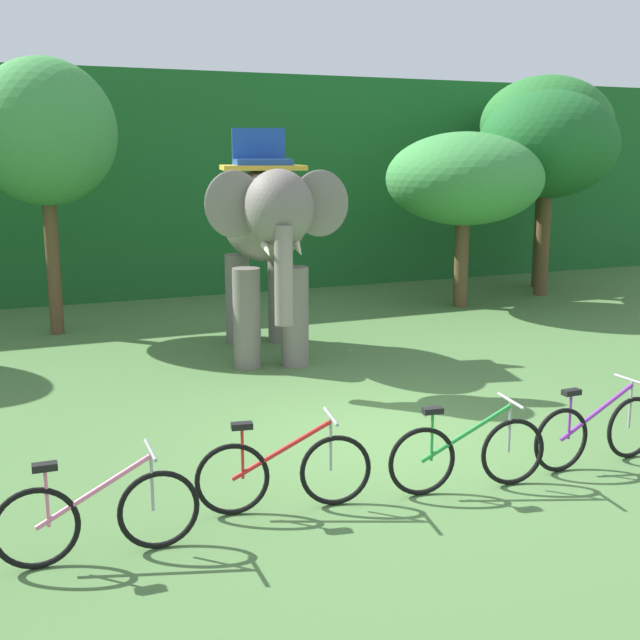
{
  "coord_description": "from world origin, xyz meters",
  "views": [
    {
      "loc": [
        -4.39,
        -8.24,
        3.36
      ],
      "look_at": [
        -0.46,
        1.0,
        1.3
      ],
      "focal_mm": 45.72,
      "sensor_mm": 36.0,
      "label": 1
    }
  ],
  "objects_px": {
    "elephant": "(266,226)",
    "bike_green": "(468,454)",
    "tree_right": "(464,179)",
    "tree_far_left": "(548,145)",
    "bike_pink": "(98,516)",
    "tree_center_right": "(546,126)",
    "bike_purple": "(597,431)",
    "bike_red": "(284,472)",
    "tree_center_left": "(45,133)"
  },
  "relations": [
    {
      "from": "elephant",
      "to": "bike_pink",
      "type": "relative_size",
      "value": 2.48
    },
    {
      "from": "tree_far_left",
      "to": "elephant",
      "type": "bearing_deg",
      "value": -158.11
    },
    {
      "from": "tree_center_right",
      "to": "bike_green",
      "type": "xyz_separation_m",
      "value": [
        -8.8,
        -10.23,
        -3.63
      ]
    },
    {
      "from": "elephant",
      "to": "tree_center_left",
      "type": "bearing_deg",
      "value": 132.53
    },
    {
      "from": "tree_right",
      "to": "bike_green",
      "type": "relative_size",
      "value": 2.25
    },
    {
      "from": "bike_green",
      "to": "elephant",
      "type": "bearing_deg",
      "value": 90.41
    },
    {
      "from": "tree_right",
      "to": "elephant",
      "type": "xyz_separation_m",
      "value": [
        -5.52,
        -2.73,
        -0.6
      ]
    },
    {
      "from": "bike_pink",
      "to": "bike_purple",
      "type": "height_order",
      "value": "same"
    },
    {
      "from": "elephant",
      "to": "bike_green",
      "type": "relative_size",
      "value": 2.5
    },
    {
      "from": "bike_red",
      "to": "bike_green",
      "type": "bearing_deg",
      "value": -8.52
    },
    {
      "from": "bike_red",
      "to": "bike_pink",
      "type": "bearing_deg",
      "value": -170.8
    },
    {
      "from": "elephant",
      "to": "bike_pink",
      "type": "height_order",
      "value": "elephant"
    },
    {
      "from": "bike_green",
      "to": "bike_purple",
      "type": "height_order",
      "value": "same"
    },
    {
      "from": "tree_right",
      "to": "bike_red",
      "type": "xyz_separation_m",
      "value": [
        -7.36,
        -8.41,
        -2.42
      ]
    },
    {
      "from": "tree_far_left",
      "to": "bike_pink",
      "type": "distance_m",
      "value": 15.28
    },
    {
      "from": "bike_pink",
      "to": "bike_green",
      "type": "height_order",
      "value": "same"
    },
    {
      "from": "bike_green",
      "to": "bike_red",
      "type": "bearing_deg",
      "value": 171.48
    },
    {
      "from": "tree_far_left",
      "to": "bike_red",
      "type": "distance_m",
      "value": 13.77
    },
    {
      "from": "tree_right",
      "to": "bike_purple",
      "type": "height_order",
      "value": "tree_right"
    },
    {
      "from": "tree_right",
      "to": "tree_center_left",
      "type": "bearing_deg",
      "value": 176.0
    },
    {
      "from": "tree_far_left",
      "to": "bike_purple",
      "type": "bearing_deg",
      "value": -124.88
    },
    {
      "from": "tree_center_right",
      "to": "bike_purple",
      "type": "relative_size",
      "value": 3.06
    },
    {
      "from": "tree_center_left",
      "to": "tree_center_right",
      "type": "xyz_separation_m",
      "value": [
        11.9,
        0.94,
        0.3
      ]
    },
    {
      "from": "tree_center_left",
      "to": "tree_center_right",
      "type": "bearing_deg",
      "value": 4.52
    },
    {
      "from": "bike_pink",
      "to": "bike_green",
      "type": "relative_size",
      "value": 1.01
    },
    {
      "from": "tree_right",
      "to": "bike_purple",
      "type": "relative_size",
      "value": 2.24
    },
    {
      "from": "tree_center_left",
      "to": "bike_green",
      "type": "xyz_separation_m",
      "value": [
        3.1,
        -9.29,
        -3.33
      ]
    },
    {
      "from": "bike_pink",
      "to": "bike_red",
      "type": "bearing_deg",
      "value": 9.2
    },
    {
      "from": "tree_right",
      "to": "tree_center_right",
      "type": "bearing_deg",
      "value": 24.87
    },
    {
      "from": "tree_center_right",
      "to": "tree_center_left",
      "type": "bearing_deg",
      "value": -175.48
    },
    {
      "from": "tree_far_left",
      "to": "bike_pink",
      "type": "relative_size",
      "value": 2.81
    },
    {
      "from": "elephant",
      "to": "bike_pink",
      "type": "xyz_separation_m",
      "value": [
        -3.6,
        -5.97,
        -1.82
      ]
    },
    {
      "from": "tree_center_left",
      "to": "bike_pink",
      "type": "height_order",
      "value": "tree_center_left"
    },
    {
      "from": "elephant",
      "to": "bike_purple",
      "type": "relative_size",
      "value": 2.48
    },
    {
      "from": "tree_center_left",
      "to": "tree_far_left",
      "type": "distance_m",
      "value": 11.2
    },
    {
      "from": "bike_pink",
      "to": "bike_purple",
      "type": "relative_size",
      "value": 1.0
    },
    {
      "from": "bike_pink",
      "to": "bike_red",
      "type": "height_order",
      "value": "same"
    },
    {
      "from": "elephant",
      "to": "bike_red",
      "type": "relative_size",
      "value": 2.51
    },
    {
      "from": "elephant",
      "to": "bike_green",
      "type": "bearing_deg",
      "value": -89.59
    },
    {
      "from": "tree_right",
      "to": "bike_purple",
      "type": "bearing_deg",
      "value": -113.67
    },
    {
      "from": "tree_center_left",
      "to": "bike_red",
      "type": "xyz_separation_m",
      "value": [
        1.22,
        -9.01,
        -3.33
      ]
    },
    {
      "from": "elephant",
      "to": "tree_far_left",
      "type": "bearing_deg",
      "value": 21.89
    },
    {
      "from": "tree_center_right",
      "to": "tree_right",
      "type": "bearing_deg",
      "value": -155.13
    },
    {
      "from": "bike_purple",
      "to": "tree_center_right",
      "type": "bearing_deg",
      "value": 55.09
    },
    {
      "from": "tree_right",
      "to": "bike_purple",
      "type": "xyz_separation_m",
      "value": [
        -3.8,
        -8.66,
        -2.42
      ]
    },
    {
      "from": "tree_center_right",
      "to": "bike_pink",
      "type": "bearing_deg",
      "value": -140.56
    },
    {
      "from": "tree_far_left",
      "to": "elephant",
      "type": "distance_m",
      "value": 8.88
    },
    {
      "from": "bike_green",
      "to": "bike_purple",
      "type": "distance_m",
      "value": 1.68
    },
    {
      "from": "tree_center_right",
      "to": "bike_pink",
      "type": "relative_size",
      "value": 3.06
    },
    {
      "from": "tree_right",
      "to": "bike_green",
      "type": "xyz_separation_m",
      "value": [
        -5.48,
        -8.69,
        -2.42
      ]
    }
  ]
}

